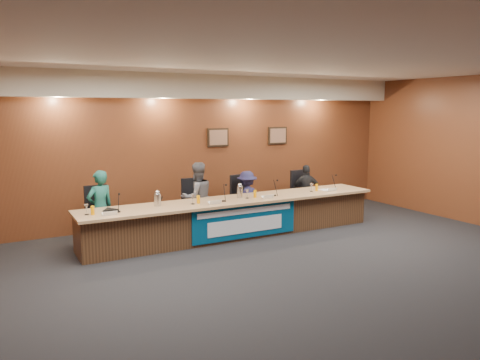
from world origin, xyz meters
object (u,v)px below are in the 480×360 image
object	(u,v)px
office_chair_c	(245,203)
carafe_mid	(240,192)
office_chair_d	(304,196)
speakerphone	(110,210)
dais_body	(235,218)
panelist_c	(247,198)
office_chair_a	(100,219)
office_chair_b	(195,208)
panelist_b	(197,198)
banner	(246,221)
panelist_d	(306,191)
carafe_left	(157,200)
panelist_a	(100,208)

from	to	relation	value
office_chair_c	carafe_mid	xyz separation A→B (m)	(-0.49, -0.67, 0.38)
office_chair_d	speakerphone	bearing A→B (deg)	-176.19
dais_body	panelist_c	size ratio (longest dim) A/B	5.07
dais_body	office_chair_a	distance (m)	2.57
office_chair_b	speakerphone	bearing A→B (deg)	-157.31
panelist_b	office_chair_d	size ratio (longest dim) A/B	2.98
dais_body	office_chair_a	size ratio (longest dim) A/B	12.50
office_chair_a	office_chair_b	distance (m)	1.92
dais_body	banner	size ratio (longest dim) A/B	2.73
banner	panelist_d	bearing A→B (deg)	25.13
panelist_b	panelist_c	bearing A→B (deg)	176.25
office_chair_c	panelist_b	bearing A→B (deg)	171.85
panelist_d	carafe_mid	bearing A→B (deg)	38.90
office_chair_b	panelist_c	bearing A→B (deg)	-3.71
panelist_b	panelist_d	size ratio (longest dim) A/B	1.17
panelist_d	carafe_left	bearing A→B (deg)	31.89
office_chair_c	speakerphone	bearing A→B (deg)	-179.37
panelist_c	carafe_mid	world-z (taller)	panelist_c
panelist_c	office_chair_d	distance (m)	1.58
carafe_mid	office_chair_b	bearing A→B (deg)	134.60
panelist_d	dais_body	bearing A→B (deg)	38.89
office_chair_d	office_chair_c	bearing A→B (deg)	174.65
banner	panelist_c	world-z (taller)	panelist_c
dais_body	panelist_a	size ratio (longest dim) A/B	4.31
banner	office_chair_d	bearing A→B (deg)	27.24
dais_body	carafe_mid	size ratio (longest dim) A/B	26.28
panelist_d	office_chair_b	bearing A→B (deg)	21.23
dais_body	speakerphone	bearing A→B (deg)	-179.09
office_chair_b	office_chair_d	size ratio (longest dim) A/B	1.00
panelist_d	banner	bearing A→B (deg)	48.46
office_chair_a	office_chair_b	world-z (taller)	same
panelist_d	office_chair_d	xyz separation A→B (m)	(0.00, 0.10, -0.13)
banner	panelist_d	distance (m)	2.42
office_chair_a	office_chair_b	xyz separation A→B (m)	(1.92, 0.00, 0.00)
dais_body	carafe_mid	bearing A→B (deg)	15.42
office_chair_b	office_chair_c	bearing A→B (deg)	1.24
dais_body	speakerphone	size ratio (longest dim) A/B	18.75
banner	speakerphone	distance (m)	2.51
office_chair_c	office_chair_d	xyz separation A→B (m)	(1.57, 0.00, 0.00)
banner	office_chair_b	bearing A→B (deg)	116.05
banner	office_chair_b	size ratio (longest dim) A/B	4.58
office_chair_a	office_chair_c	xyz separation A→B (m)	(3.07, 0.00, 0.00)
office_chair_d	carafe_left	distance (m)	3.83
banner	panelist_b	bearing A→B (deg)	118.22
dais_body	panelist_b	world-z (taller)	panelist_b
speakerphone	panelist_b	bearing A→B (deg)	18.79
panelist_c	office_chair_c	size ratio (longest dim) A/B	2.46
panelist_c	office_chair_d	world-z (taller)	panelist_c
banner	carafe_mid	bearing A→B (deg)	75.36
panelist_a	carafe_mid	world-z (taller)	panelist_a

